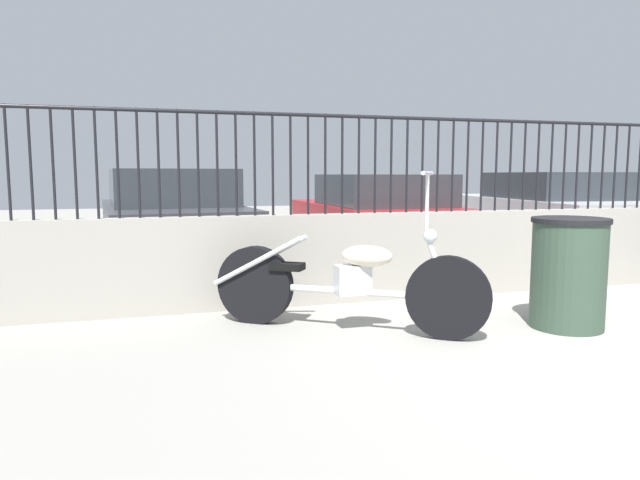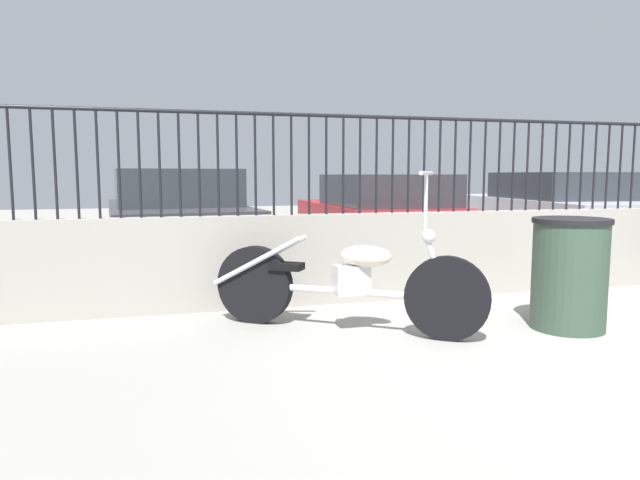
{
  "view_description": "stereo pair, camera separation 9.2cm",
  "coord_description": "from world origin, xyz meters",
  "px_view_note": "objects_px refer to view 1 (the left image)",
  "views": [
    {
      "loc": [
        -3.49,
        -3.09,
        1.29
      ],
      "look_at": [
        -2.04,
        1.82,
        0.7
      ],
      "focal_mm": 32.0,
      "sensor_mm": 36.0,
      "label": 1
    },
    {
      "loc": [
        -3.4,
        -3.11,
        1.29
      ],
      "look_at": [
        -2.04,
        1.82,
        0.7
      ],
      "focal_mm": 32.0,
      "sensor_mm": 36.0,
      "label": 2
    }
  ],
  "objects_px": {
    "motorcycle_white": "(332,282)",
    "car_red": "(378,214)",
    "trash_bin": "(568,273)",
    "car_silver": "(547,210)",
    "car_dark_grey": "(171,218)"
  },
  "relations": [
    {
      "from": "motorcycle_white",
      "to": "car_dark_grey",
      "type": "distance_m",
      "value": 4.0
    },
    {
      "from": "motorcycle_white",
      "to": "trash_bin",
      "type": "bearing_deg",
      "value": 20.13
    },
    {
      "from": "car_red",
      "to": "car_silver",
      "type": "xyz_separation_m",
      "value": [
        3.14,
        -0.06,
        0.02
      ]
    },
    {
      "from": "car_dark_grey",
      "to": "car_red",
      "type": "height_order",
      "value": "car_dark_grey"
    },
    {
      "from": "car_red",
      "to": "car_silver",
      "type": "relative_size",
      "value": 0.92
    },
    {
      "from": "motorcycle_white",
      "to": "car_silver",
      "type": "bearing_deg",
      "value": 72.06
    },
    {
      "from": "trash_bin",
      "to": "car_dark_grey",
      "type": "bearing_deg",
      "value": 125.57
    },
    {
      "from": "trash_bin",
      "to": "car_silver",
      "type": "relative_size",
      "value": 0.2
    },
    {
      "from": "motorcycle_white",
      "to": "car_dark_grey",
      "type": "bearing_deg",
      "value": 141.88
    },
    {
      "from": "car_red",
      "to": "motorcycle_white",
      "type": "bearing_deg",
      "value": 153.74
    },
    {
      "from": "car_silver",
      "to": "car_dark_grey",
      "type": "bearing_deg",
      "value": 97.56
    },
    {
      "from": "car_dark_grey",
      "to": "car_silver",
      "type": "bearing_deg",
      "value": -94.14
    },
    {
      "from": "car_dark_grey",
      "to": "car_silver",
      "type": "distance_m",
      "value": 6.35
    },
    {
      "from": "motorcycle_white",
      "to": "car_silver",
      "type": "relative_size",
      "value": 0.43
    },
    {
      "from": "motorcycle_white",
      "to": "car_red",
      "type": "bearing_deg",
      "value": 97.73
    }
  ]
}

